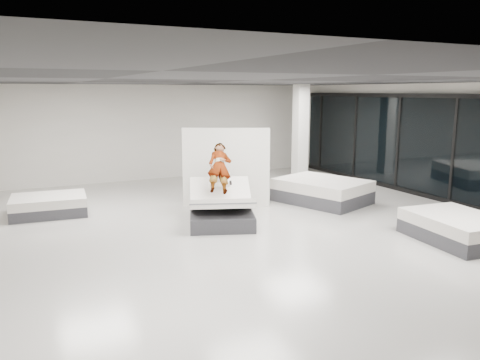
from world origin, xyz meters
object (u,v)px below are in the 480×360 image
Objects in this scene: person at (220,173)px; divider_panel at (226,167)px; flat_bed_right_far at (322,191)px; remote at (231,183)px; flat_bed_left_far at (49,205)px; hero_bed at (221,208)px; flat_bed_right_near at (458,228)px; column at (300,134)px.

person is 0.68× the size of divider_panel.
person reaches higher than flat_bed_right_far.
flat_bed_left_far is at bearing 164.47° from remote.
hero_bed reaches higher than flat_bed_right_far.
flat_bed_right_near is (3.80, -3.26, -0.09)m from hero_bed.
divider_panel is 4.48m from flat_bed_left_far.
flat_bed_left_far is (-6.81, 1.79, -0.08)m from flat_bed_right_far.
flat_bed_right_far is at bearing 97.19° from flat_bed_right_near.
flat_bed_right_far is 4.00m from flat_bed_right_near.
divider_panel is 5.65m from flat_bed_right_near.
remote is 0.08× the size of flat_bed_left_far.
person is (0.10, 0.29, 0.76)m from hero_bed.
column is (4.23, 3.70, 0.65)m from remote.
flat_bed_right_near is 1.14× the size of flat_bed_left_far.
flat_bed_right_far is (3.30, 0.71, -0.04)m from hero_bed.
divider_panel reaches higher than flat_bed_right_near.
remote is 0.07× the size of flat_bed_right_near.
divider_panel is at bearing -13.87° from flat_bed_left_far.
flat_bed_left_far is at bearing -172.24° from column.
person is 3.33m from flat_bed_right_far.
divider_panel reaches higher than remote.
remote is 5.66m from column.
column reaches higher than hero_bed.
column is at bearing 84.87° from flat_bed_right_near.
hero_bed is at bearing -35.56° from flat_bed_left_far.
column is (4.31, 3.30, 0.49)m from person.
divider_panel is at bearing 122.77° from flat_bed_right_near.
flat_bed_left_far is at bearing 168.24° from person.
hero_bed is 15.90× the size of remote.
person reaches higher than flat_bed_right_near.
divider_panel is 4.26m from column.
flat_bed_left_far is 8.11m from column.
flat_bed_right_far is (3.20, 0.43, -0.80)m from person.
divider_panel is 1.24× the size of flat_bed_left_far.
person reaches higher than remote.
flat_bed_right_far is at bearing -111.22° from column.
flat_bed_right_near is at bearing -40.56° from hero_bed.
flat_bed_right_far is (3.11, 0.83, -0.64)m from remote.
flat_bed_right_near is (0.50, -3.97, -0.05)m from flat_bed_right_far.
column is at bearing 39.06° from hero_bed.
remote is 0.06× the size of divider_panel.
column is at bearing 7.76° from flat_bed_left_far.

